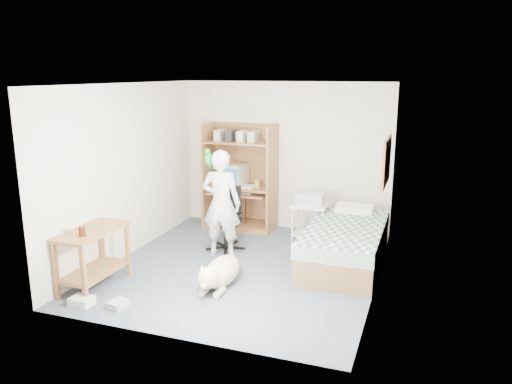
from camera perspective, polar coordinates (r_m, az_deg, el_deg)
floor at (r=7.01m, az=-1.46°, el=-8.63°), size 4.00×4.00×0.00m
wall_back at (r=8.51m, az=3.29°, el=4.08°), size 3.60×0.02×2.50m
wall_right at (r=6.24m, az=14.11°, el=0.21°), size 0.02×4.00×2.50m
wall_left at (r=7.46m, az=-14.56°, el=2.32°), size 0.02×4.00×2.50m
ceiling at (r=6.49m, az=-1.59°, el=12.25°), size 3.60×4.00×0.02m
computer_hutch at (r=8.56m, az=-1.74°, el=1.23°), size 1.20×0.63×1.80m
bed at (r=7.16m, az=10.15°, el=-5.91°), size 1.02×2.02×0.66m
side_desk at (r=6.58m, az=-18.15°, el=-6.26°), size 0.50×1.00×0.75m
corkboard at (r=7.09m, az=14.69°, el=3.38°), size 0.04×0.94×0.66m
office_chair at (r=7.67m, az=-3.41°, el=-3.99°), size 0.54×0.54×0.95m
person at (r=7.26m, az=-3.98°, el=-1.32°), size 0.60×0.42×1.58m
parrot at (r=7.21m, az=-5.48°, el=3.89°), size 0.12×0.20×0.32m
dog at (r=6.39m, az=-4.11°, el=-9.13°), size 0.37×1.15×0.43m
printer_cart at (r=7.89m, az=6.16°, el=-2.89°), size 0.54×0.43×0.64m
printer at (r=7.80m, az=6.22°, el=-0.73°), size 0.42×0.32×0.18m
crt_monitor at (r=8.59m, az=-2.46°, el=2.10°), size 0.41×0.43×0.35m
keyboard at (r=8.44m, az=-1.93°, el=0.00°), size 0.46×0.18×0.03m
pencil_cup at (r=8.37m, az=0.16°, el=0.95°), size 0.08×0.08×0.12m
drink_glass at (r=6.28m, az=-19.27°, el=-4.25°), size 0.08×0.08×0.12m
floor_box_a at (r=6.28m, az=-19.29°, el=-11.71°), size 0.25×0.20×0.10m
floor_box_b at (r=6.11m, az=-15.48°, el=-12.24°), size 0.22×0.25×0.08m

